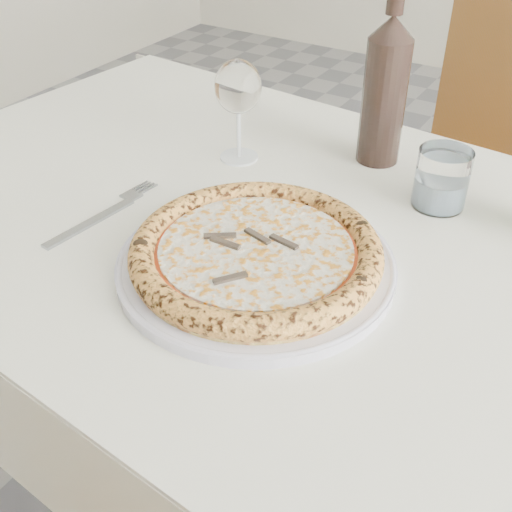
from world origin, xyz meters
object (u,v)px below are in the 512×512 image
(tumbler, at_px, (441,182))
(wine_bottle, at_px, (385,89))
(chair_far, at_px, (501,154))
(plate, at_px, (256,263))
(wine_glass, at_px, (238,90))
(dining_table, at_px, (293,288))
(pizza, at_px, (256,252))

(tumbler, relative_size, wine_bottle, 0.31)
(chair_far, relative_size, plate, 2.75)
(wine_glass, height_order, wine_bottle, wine_bottle)
(wine_bottle, bearing_deg, plate, -91.85)
(dining_table, height_order, wine_glass, wine_glass)
(wine_bottle, bearing_deg, tumbler, -33.56)
(wine_glass, relative_size, wine_bottle, 0.59)
(chair_far, bearing_deg, wine_bottle, -98.87)
(wine_bottle, bearing_deg, pizza, -91.85)
(pizza, relative_size, wine_glass, 1.92)
(chair_far, relative_size, tumbler, 11.17)
(tumbler, bearing_deg, chair_far, 92.90)
(pizza, bearing_deg, dining_table, 90.00)
(pizza, bearing_deg, wine_glass, 126.66)
(wine_glass, xyz_separation_m, tumbler, (0.32, 0.03, -0.08))
(dining_table, distance_m, tumbler, 0.25)
(dining_table, bearing_deg, pizza, -90.00)
(dining_table, xyz_separation_m, plate, (-0.00, -0.10, 0.11))
(plate, distance_m, tumbler, 0.30)
(dining_table, xyz_separation_m, wine_glass, (-0.18, 0.14, 0.21))
(plate, bearing_deg, dining_table, 90.00)
(pizza, distance_m, tumbler, 0.30)
(plate, height_order, tumbler, tumbler)
(chair_far, height_order, tumbler, chair_far)
(dining_table, bearing_deg, tumbler, 49.86)
(tumbler, distance_m, wine_bottle, 0.17)
(plate, relative_size, tumbler, 4.07)
(dining_table, relative_size, plate, 4.13)
(pizza, bearing_deg, tumbler, 62.31)
(plate, relative_size, wine_glass, 2.13)
(pizza, height_order, wine_glass, wine_glass)
(chair_far, bearing_deg, wine_glass, -111.71)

